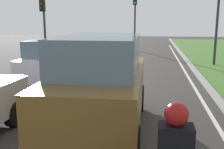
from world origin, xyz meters
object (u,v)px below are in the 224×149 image
Objects in this scene: rider_person at (175,148)px; traffic_light_far_median at (135,10)px; car_hatchback_far at (50,61)px; traffic_light_overhead_left at (43,15)px; car_suv_ahead at (100,84)px; traffic_light_near_right at (219,2)px.

traffic_light_far_median is (-1.84, 20.33, 2.14)m from rider_person.
car_hatchback_far is 6.64m from traffic_light_overhead_left.
traffic_light_far_median reaches higher than car_hatchback_far.
rider_person is at bearing -58.50° from car_hatchback_far.
car_hatchback_far is (-3.13, 4.90, -0.28)m from car_suv_ahead.
traffic_light_overhead_left is 8.53m from traffic_light_far_median.
traffic_light_overhead_left reaches higher than car_hatchback_far.
car_suv_ahead is 3.38m from rider_person.
traffic_light_far_median is (5.37, 6.61, 0.45)m from traffic_light_overhead_left.
car_suv_ahead reaches higher than car_hatchback_far.
traffic_light_overhead_left is at bearing 115.85° from car_hatchback_far.
car_hatchback_far is at bearing 120.71° from rider_person.
traffic_light_near_right reaches higher than traffic_light_overhead_left.
traffic_light_near_right is at bearing 63.80° from car_suv_ahead.
car_suv_ahead is 17.42m from traffic_light_far_median.
traffic_light_far_median reaches higher than traffic_light_overhead_left.
traffic_light_overhead_left is 0.87× the size of traffic_light_far_median.
car_suv_ahead is 3.89× the size of rider_person.
traffic_light_near_right is 1.19× the size of traffic_light_overhead_left.
car_suv_ahead is at bearing -55.96° from car_hatchback_far.
traffic_light_near_right is 8.98m from traffic_light_far_median.
traffic_light_near_right is at bearing 33.92° from car_hatchback_far.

